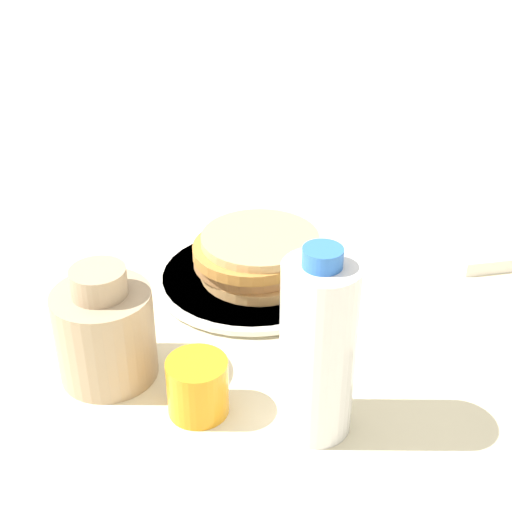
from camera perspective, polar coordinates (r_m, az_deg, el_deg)
ground_plane at (r=0.93m, az=-0.24°, el=-2.99°), size 4.00×4.00×0.00m
plate at (r=0.95m, az=0.00°, el=-1.72°), size 0.26×0.26×0.01m
pancake_stack at (r=0.93m, az=0.05°, el=0.07°), size 0.16×0.17×0.06m
juice_glass at (r=0.74m, az=-4.56°, el=-10.38°), size 0.06×0.06×0.06m
cream_jug at (r=0.78m, az=-11.87°, el=-5.84°), size 0.11×0.11×0.13m
water_bottle_near at (r=0.68m, az=5.10°, el=-7.36°), size 0.07×0.07×0.20m
napkin at (r=1.06m, az=18.42°, el=0.56°), size 0.12×0.14×0.02m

